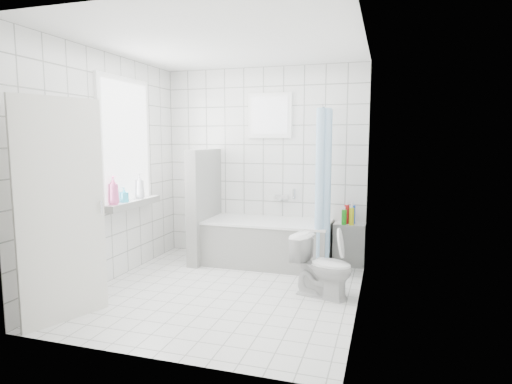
% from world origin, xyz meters
% --- Properties ---
extents(ground, '(3.00, 3.00, 0.00)m').
position_xyz_m(ground, '(0.00, 0.00, 0.00)').
color(ground, white).
rests_on(ground, ground).
extents(ceiling, '(3.00, 3.00, 0.00)m').
position_xyz_m(ceiling, '(0.00, 0.00, 2.60)').
color(ceiling, white).
rests_on(ceiling, ground).
extents(wall_back, '(2.80, 0.02, 2.60)m').
position_xyz_m(wall_back, '(0.00, 1.50, 1.30)').
color(wall_back, white).
rests_on(wall_back, ground).
extents(wall_front, '(2.80, 0.02, 2.60)m').
position_xyz_m(wall_front, '(0.00, -1.50, 1.30)').
color(wall_front, white).
rests_on(wall_front, ground).
extents(wall_left, '(0.02, 3.00, 2.60)m').
position_xyz_m(wall_left, '(-1.40, 0.00, 1.30)').
color(wall_left, white).
rests_on(wall_left, ground).
extents(wall_right, '(0.02, 3.00, 2.60)m').
position_xyz_m(wall_right, '(1.40, 0.00, 1.30)').
color(wall_right, white).
rests_on(wall_right, ground).
extents(window_left, '(0.01, 0.90, 1.40)m').
position_xyz_m(window_left, '(-1.35, 0.30, 1.60)').
color(window_left, white).
rests_on(window_left, wall_left).
extents(window_back, '(0.50, 0.01, 0.50)m').
position_xyz_m(window_back, '(0.10, 1.46, 1.95)').
color(window_back, white).
rests_on(window_back, wall_back).
extents(window_sill, '(0.18, 1.02, 0.08)m').
position_xyz_m(window_sill, '(-1.31, 0.30, 0.86)').
color(window_sill, white).
rests_on(window_sill, wall_left).
extents(door, '(0.34, 0.76, 2.00)m').
position_xyz_m(door, '(-1.10, -1.11, 1.00)').
color(door, silver).
rests_on(door, ground).
extents(bathtub, '(1.61, 0.77, 0.58)m').
position_xyz_m(bathtub, '(0.17, 1.12, 0.29)').
color(bathtub, white).
rests_on(bathtub, ground).
extents(partition_wall, '(0.15, 0.85, 1.50)m').
position_xyz_m(partition_wall, '(-0.70, 1.07, 0.75)').
color(partition_wall, white).
rests_on(partition_wall, ground).
extents(tiled_ledge, '(0.40, 0.24, 0.55)m').
position_xyz_m(tiled_ledge, '(1.20, 1.38, 0.28)').
color(tiled_ledge, white).
rests_on(tiled_ledge, ground).
extents(toilet, '(0.70, 0.51, 0.64)m').
position_xyz_m(toilet, '(1.03, 0.17, 0.32)').
color(toilet, white).
rests_on(toilet, ground).
extents(curtain_rod, '(0.02, 0.80, 0.02)m').
position_xyz_m(curtain_rod, '(0.92, 1.10, 2.00)').
color(curtain_rod, silver).
rests_on(curtain_rod, wall_back).
extents(shower_curtain, '(0.14, 0.48, 1.78)m').
position_xyz_m(shower_curtain, '(0.92, 0.97, 1.10)').
color(shower_curtain, '#4289C3').
rests_on(shower_curtain, curtain_rod).
extents(tub_faucet, '(0.18, 0.06, 0.06)m').
position_xyz_m(tub_faucet, '(0.27, 1.46, 0.85)').
color(tub_faucet, silver).
rests_on(tub_faucet, wall_back).
extents(sill_bottles, '(0.16, 0.69, 0.33)m').
position_xyz_m(sill_bottles, '(-1.30, 0.17, 1.05)').
color(sill_bottles, silver).
rests_on(sill_bottles, window_sill).
extents(ledge_bottles, '(0.16, 0.16, 0.24)m').
position_xyz_m(ledge_bottles, '(1.19, 1.34, 0.66)').
color(ledge_bottles, yellow).
rests_on(ledge_bottles, tiled_ledge).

